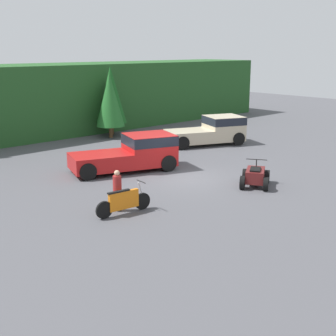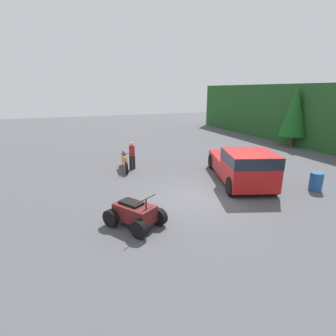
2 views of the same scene
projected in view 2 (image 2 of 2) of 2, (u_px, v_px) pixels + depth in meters
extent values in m
plane|color=#4C4C51|center=(195.00, 198.00, 11.59)|extent=(80.00, 80.00, 0.00)
cylinder|color=brown|center=(291.00, 141.00, 22.05)|extent=(0.30, 0.30, 0.89)
cone|color=#19561E|center=(295.00, 111.00, 21.34)|extent=(2.18, 2.18, 4.07)
cube|color=red|center=(249.00, 169.00, 12.25)|extent=(2.99, 2.81, 1.60)
cube|color=#1E232D|center=(250.00, 158.00, 12.10)|extent=(3.01, 2.84, 0.51)
cube|color=red|center=(232.00, 162.00, 14.94)|extent=(3.50, 2.99, 0.79)
cylinder|color=black|center=(274.00, 186.00, 11.84)|extent=(0.90, 0.55, 0.86)
cylinder|color=black|center=(231.00, 186.00, 11.76)|extent=(0.90, 0.55, 0.86)
cylinder|color=black|center=(244.00, 161.00, 15.92)|extent=(0.90, 0.55, 0.86)
cylinder|color=black|center=(212.00, 161.00, 15.84)|extent=(0.90, 0.55, 0.86)
cylinder|color=black|center=(127.00, 168.00, 14.78)|extent=(0.69, 0.17, 0.68)
cylinder|color=black|center=(123.00, 160.00, 16.38)|extent=(0.69, 0.17, 0.68)
cube|color=orange|center=(125.00, 161.00, 15.51)|extent=(1.29, 0.29, 0.71)
cylinder|color=#B7B7BC|center=(126.00, 161.00, 14.71)|extent=(0.30, 0.08, 0.80)
cylinder|color=black|center=(126.00, 154.00, 14.59)|extent=(0.10, 0.60, 0.04)
cube|color=black|center=(124.00, 153.00, 15.60)|extent=(0.95, 0.24, 0.06)
cylinder|color=black|center=(159.00, 217.00, 9.18)|extent=(0.64, 0.52, 0.62)
cylinder|color=black|center=(139.00, 229.00, 8.37)|extent=(0.64, 0.52, 0.62)
cylinder|color=black|center=(131.00, 208.00, 9.91)|extent=(0.64, 0.52, 0.62)
cylinder|color=black|center=(111.00, 218.00, 9.09)|extent=(0.64, 0.52, 0.62)
cube|color=#5B1919|center=(135.00, 212.00, 9.08)|extent=(1.63, 1.45, 0.56)
cylinder|color=black|center=(146.00, 204.00, 8.66)|extent=(0.07, 0.07, 0.35)
cylinder|color=black|center=(146.00, 199.00, 8.61)|extent=(0.56, 0.84, 0.04)
cube|color=black|center=(131.00, 203.00, 9.07)|extent=(0.94, 0.83, 0.08)
cylinder|color=black|center=(134.00, 162.00, 15.71)|extent=(0.17, 0.17, 0.82)
cylinder|color=black|center=(131.00, 163.00, 15.64)|extent=(0.17, 0.17, 0.82)
cylinder|color=maroon|center=(132.00, 151.00, 15.47)|extent=(0.35, 0.35, 0.61)
sphere|color=tan|center=(132.00, 144.00, 15.35)|extent=(0.23, 0.23, 0.22)
cylinder|color=#1E5193|center=(316.00, 182.00, 12.31)|extent=(0.58, 0.58, 0.88)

